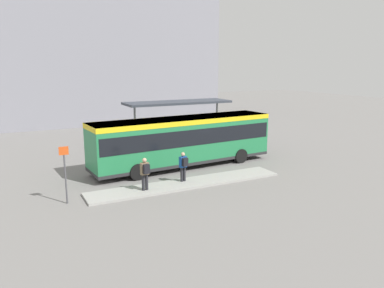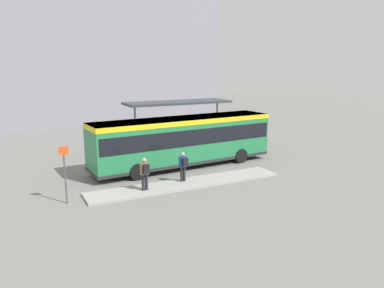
% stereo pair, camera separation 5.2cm
% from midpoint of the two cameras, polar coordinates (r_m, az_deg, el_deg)
% --- Properties ---
extents(ground_plane, '(120.00, 120.00, 0.00)m').
position_cam_midpoint_polar(ground_plane, '(24.68, -1.21, -3.43)').
color(ground_plane, slate).
extents(curb_island, '(11.25, 1.80, 0.12)m').
position_cam_midpoint_polar(curb_island, '(20.97, -0.66, -6.04)').
color(curb_island, '#9E9E99').
rests_on(curb_island, ground_plane).
extents(city_bus, '(12.39, 3.42, 3.22)m').
position_cam_midpoint_polar(city_bus, '(24.25, -1.21, 0.87)').
color(city_bus, '#237A47').
rests_on(city_bus, ground_plane).
extents(pedestrian_waiting, '(0.44, 0.47, 1.67)m').
position_cam_midpoint_polar(pedestrian_waiting, '(20.88, -1.26, -3.20)').
color(pedestrian_waiting, '#232328').
rests_on(pedestrian_waiting, curb_island).
extents(pedestrian_companion, '(0.44, 0.47, 1.73)m').
position_cam_midpoint_polar(pedestrian_companion, '(19.54, -7.11, -4.25)').
color(pedestrian_companion, '#232328').
rests_on(pedestrian_companion, curb_island).
extents(bicycle_red, '(0.48, 1.54, 0.67)m').
position_cam_midpoint_polar(bicycle_red, '(31.76, 9.24, 0.50)').
color(bicycle_red, black).
rests_on(bicycle_red, ground_plane).
extents(bicycle_blue, '(0.48, 1.62, 0.70)m').
position_cam_midpoint_polar(bicycle_blue, '(32.39, 8.37, 0.78)').
color(bicycle_blue, black).
rests_on(bicycle_blue, ground_plane).
extents(bicycle_orange, '(0.48, 1.71, 0.74)m').
position_cam_midpoint_polar(bicycle_orange, '(33.00, 7.43, 1.04)').
color(bicycle_orange, black).
rests_on(bicycle_orange, ground_plane).
extents(station_shelter, '(8.61, 2.69, 3.70)m').
position_cam_midpoint_polar(station_shelter, '(30.27, -2.08, 6.21)').
color(station_shelter, '#383D47').
rests_on(station_shelter, ground_plane).
extents(potted_planter_near_shelter, '(0.89, 0.89, 1.35)m').
position_cam_midpoint_polar(potted_planter_near_shelter, '(27.01, -6.95, -0.64)').
color(potted_planter_near_shelter, slate).
rests_on(potted_planter_near_shelter, ground_plane).
extents(platform_sign, '(0.44, 0.08, 2.80)m').
position_cam_midpoint_polar(platform_sign, '(18.73, -18.72, -4.09)').
color(platform_sign, '#4C4C51').
rests_on(platform_sign, ground_plane).
extents(station_building, '(28.29, 15.69, 18.65)m').
position_cam_midpoint_polar(station_building, '(49.62, -15.49, 14.70)').
color(station_building, gray).
rests_on(station_building, ground_plane).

